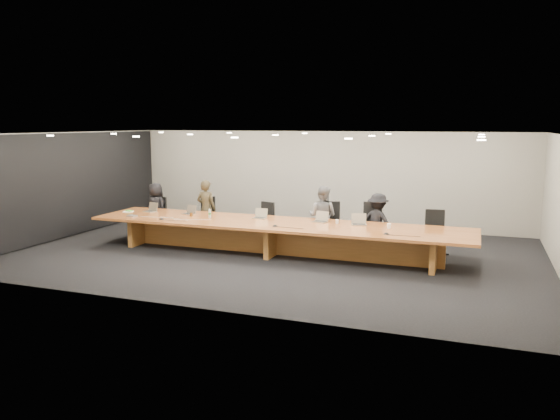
% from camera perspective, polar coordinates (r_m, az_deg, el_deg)
% --- Properties ---
extents(ground, '(12.00, 12.00, 0.00)m').
position_cam_1_polar(ground, '(12.85, -0.46, -4.61)').
color(ground, black).
rests_on(ground, ground).
extents(back_wall, '(12.00, 0.02, 2.80)m').
position_cam_1_polar(back_wall, '(16.37, 4.47, 3.31)').
color(back_wall, beige).
rests_on(back_wall, ground).
extents(left_wall_panel, '(0.08, 7.84, 2.74)m').
position_cam_1_polar(left_wall_panel, '(15.69, -21.24, 2.36)').
color(left_wall_panel, black).
rests_on(left_wall_panel, ground).
extents(conference_table, '(9.00, 1.80, 0.75)m').
position_cam_1_polar(conference_table, '(12.74, -0.47, -2.33)').
color(conference_table, brown).
rests_on(conference_table, ground).
extents(chair_far_left, '(0.65, 0.65, 1.02)m').
position_cam_1_polar(chair_far_left, '(15.59, -12.88, -0.48)').
color(chair_far_left, black).
rests_on(chair_far_left, ground).
extents(chair_left, '(0.64, 0.64, 1.09)m').
position_cam_1_polar(chair_left, '(14.93, -8.01, -0.62)').
color(chair_left, black).
rests_on(chair_left, ground).
extents(chair_mid_left, '(0.66, 0.66, 1.02)m').
position_cam_1_polar(chair_mid_left, '(14.22, -1.82, -1.18)').
color(chair_mid_left, black).
rests_on(chair_mid_left, ground).
extents(chair_mid_right, '(0.72, 0.72, 1.12)m').
position_cam_1_polar(chair_mid_right, '(13.60, 5.34, -1.46)').
color(chair_mid_right, black).
rests_on(chair_mid_right, ground).
extents(chair_right, '(0.73, 0.73, 1.15)m').
position_cam_1_polar(chair_right, '(13.36, 9.16, -1.66)').
color(chair_right, black).
rests_on(chair_right, ground).
extents(chair_far_right, '(0.58, 0.58, 1.06)m').
position_cam_1_polar(chair_far_right, '(13.13, 15.82, -2.28)').
color(chair_far_right, black).
rests_on(chair_far_right, ground).
extents(person_a, '(0.78, 0.62, 1.41)m').
position_cam_1_polar(person_a, '(15.53, -12.82, 0.20)').
color(person_a, black).
rests_on(person_a, ground).
extents(person_b, '(0.59, 0.41, 1.55)m').
position_cam_1_polar(person_b, '(14.69, -7.71, 0.13)').
color(person_b, '#312A1A').
rests_on(person_b, ground).
extents(person_c, '(0.81, 0.68, 1.51)m').
position_cam_1_polar(person_c, '(13.52, 4.46, -0.67)').
color(person_c, slate).
rests_on(person_c, ground).
extents(person_d, '(1.02, 0.79, 1.39)m').
position_cam_1_polar(person_d, '(13.23, 10.16, -1.27)').
color(person_d, black).
rests_on(person_d, ground).
extents(laptop_a, '(0.37, 0.32, 0.25)m').
position_cam_1_polar(laptop_a, '(14.60, -13.45, 0.30)').
color(laptop_a, '#BBAB8F').
rests_on(laptop_a, conference_table).
extents(laptop_b, '(0.34, 0.28, 0.24)m').
position_cam_1_polar(laptop_b, '(14.02, -9.53, 0.04)').
color(laptop_b, tan).
rests_on(laptop_b, conference_table).
extents(laptop_c, '(0.31, 0.23, 0.25)m').
position_cam_1_polar(laptop_c, '(13.22, -2.15, -0.36)').
color(laptop_c, '#BDB290').
rests_on(laptop_c, conference_table).
extents(laptop_d, '(0.37, 0.30, 0.26)m').
position_cam_1_polar(laptop_d, '(12.76, 4.19, -0.70)').
color(laptop_d, tan).
rests_on(laptop_d, conference_table).
extents(laptop_e, '(0.39, 0.33, 0.26)m').
position_cam_1_polar(laptop_e, '(12.48, 8.28, -0.97)').
color(laptop_e, tan).
rests_on(laptop_e, conference_table).
extents(water_bottle, '(0.07, 0.07, 0.21)m').
position_cam_1_polar(water_bottle, '(13.42, -7.35, -0.38)').
color(water_bottle, '#A8B8B2').
rests_on(water_bottle, conference_table).
extents(amber_mug, '(0.08, 0.08, 0.09)m').
position_cam_1_polar(amber_mug, '(13.70, -9.26, -0.47)').
color(amber_mug, brown).
rests_on(amber_mug, conference_table).
extents(paper_cup_near, '(0.08, 0.08, 0.09)m').
position_cam_1_polar(paper_cup_near, '(12.63, 5.99, -1.21)').
color(paper_cup_near, white).
rests_on(paper_cup_near, conference_table).
extents(paper_cup_far, '(0.11, 0.11, 0.10)m').
position_cam_1_polar(paper_cup_far, '(12.23, 11.32, -1.65)').
color(paper_cup_far, white).
rests_on(paper_cup_far, conference_table).
extents(notepad, '(0.31, 0.28, 0.02)m').
position_cam_1_polar(notepad, '(14.74, -15.57, -0.16)').
color(notepad, white).
rests_on(notepad, conference_table).
extents(lime_gadget, '(0.18, 0.12, 0.03)m').
position_cam_1_polar(lime_gadget, '(14.74, -15.49, -0.08)').
color(lime_gadget, '#53BA31').
rests_on(lime_gadget, notepad).
extents(av_box, '(0.24, 0.19, 0.03)m').
position_cam_1_polar(av_box, '(13.98, -15.21, -0.60)').
color(av_box, silver).
rests_on(av_box, conference_table).
extents(mic_left, '(0.14, 0.14, 0.03)m').
position_cam_1_polar(mic_left, '(13.42, -12.30, -0.89)').
color(mic_left, black).
rests_on(mic_left, conference_table).
extents(mic_center, '(0.15, 0.15, 0.03)m').
position_cam_1_polar(mic_center, '(12.23, -0.54, -1.64)').
color(mic_center, black).
rests_on(mic_center, conference_table).
extents(mic_right, '(0.14, 0.14, 0.03)m').
position_cam_1_polar(mic_right, '(11.58, 11.06, -2.42)').
color(mic_right, black).
rests_on(mic_right, conference_table).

